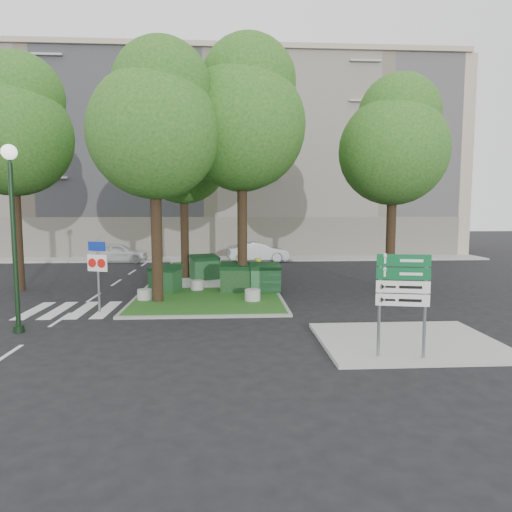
{
  "coord_description": "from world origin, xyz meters",
  "views": [
    {
      "loc": [
        1.38,
        -15.97,
        3.86
      ],
      "look_at": [
        2.46,
        1.84,
        2.0
      ],
      "focal_mm": 32.0,
      "sensor_mm": 36.0,
      "label": 1
    }
  ],
  "objects": [
    {
      "name": "zebra_crossing",
      "position": [
        -3.75,
        1.5,
        0.01
      ],
      "size": [
        5.0,
        3.0,
        0.01
      ],
      "primitive_type": "cube",
      "color": "silver",
      "rests_on": "ground"
    },
    {
      "name": "median_kerb",
      "position": [
        0.5,
        8.0,
        0.05
      ],
      "size": [
        6.3,
        16.3,
        0.1
      ],
      "primitive_type": "cube",
      "color": "gray",
      "rests_on": "ground"
    },
    {
      "name": "building_sidewalk",
      "position": [
        0.0,
        18.5,
        0.06
      ],
      "size": [
        42.0,
        3.0,
        0.12
      ],
      "primitive_type": "cube",
      "color": "#999993",
      "rests_on": "ground"
    },
    {
      "name": "directional_sign",
      "position": [
        5.71,
        -5.0,
        1.86
      ],
      "size": [
        1.29,
        0.32,
        2.61
      ],
      "rotation": [
        0.0,
        0.0,
        -0.2
      ],
      "color": "slate",
      "rests_on": "sidewalk_corner"
    },
    {
      "name": "tree_median_far",
      "position": [
        2.29,
        12.06,
        8.32
      ],
      "size": [
        5.8,
        5.8,
        11.93
      ],
      "color": "black",
      "rests_on": "ground"
    },
    {
      "name": "median_island",
      "position": [
        0.5,
        8.0,
        0.06
      ],
      "size": [
        6.0,
        16.0,
        0.12
      ],
      "primitive_type": "cube",
      "color": "#1A4413",
      "rests_on": "ground"
    },
    {
      "name": "dumpster_c",
      "position": [
        1.7,
        4.56,
        0.74
      ],
      "size": [
        1.46,
        1.08,
        1.3
      ],
      "rotation": [
        0.0,
        0.0,
        -0.07
      ],
      "color": "black",
      "rests_on": "median_island"
    },
    {
      "name": "car_white",
      "position": [
        -6.53,
        17.19,
        0.7
      ],
      "size": [
        4.14,
        1.75,
        1.4
      ],
      "primitive_type": "imported",
      "rotation": [
        0.0,
        0.0,
        1.59
      ],
      "color": "silver",
      "rests_on": "ground"
    },
    {
      "name": "dumpster_a",
      "position": [
        -1.5,
        4.67,
        0.7
      ],
      "size": [
        1.56,
        1.36,
        1.22
      ],
      "rotation": [
        0.0,
        0.0,
        -0.41
      ],
      "color": "#0E3614",
      "rests_on": "median_island"
    },
    {
      "name": "sidewalk_corner",
      "position": [
        6.5,
        -3.5,
        0.06
      ],
      "size": [
        5.0,
        4.0,
        0.12
      ],
      "primitive_type": "cube",
      "color": "#999993",
      "rests_on": "ground"
    },
    {
      "name": "traffic_sign_pole",
      "position": [
        -3.45,
        1.07,
        1.81
      ],
      "size": [
        0.8,
        0.37,
        2.82
      ],
      "rotation": [
        0.0,
        0.0,
        -0.39
      ],
      "color": "slate",
      "rests_on": "ground"
    },
    {
      "name": "tree_street_left",
      "position": [
        -8.41,
        6.06,
        7.65
      ],
      "size": [
        5.4,
        5.4,
        11.0
      ],
      "color": "black",
      "rests_on": "ground"
    },
    {
      "name": "litter_bin",
      "position": [
        3.2,
        11.96,
        0.45
      ],
      "size": [
        0.38,
        0.38,
        0.67
      ],
      "primitive_type": "cylinder",
      "color": "gold",
      "rests_on": "median_island"
    },
    {
      "name": "tree_median_near_left",
      "position": [
        -1.41,
        2.56,
        7.32
      ],
      "size": [
        5.2,
        5.2,
        10.53
      ],
      "color": "black",
      "rests_on": "ground"
    },
    {
      "name": "tree_median_mid",
      "position": [
        -0.91,
        9.06,
        6.98
      ],
      "size": [
        4.8,
        4.8,
        9.99
      ],
      "color": "black",
      "rests_on": "ground"
    },
    {
      "name": "dumpster_b",
      "position": [
        0.1,
        8.12,
        0.75
      ],
      "size": [
        1.68,
        1.45,
        1.32
      ],
      "rotation": [
        0.0,
        0.0,
        0.38
      ],
      "color": "#113A18",
      "rests_on": "median_island"
    },
    {
      "name": "ground",
      "position": [
        0.0,
        0.0,
        0.0
      ],
      "size": [
        120.0,
        120.0,
        0.0
      ],
      "primitive_type": "plane",
      "color": "black",
      "rests_on": "ground"
    },
    {
      "name": "apartment_building",
      "position": [
        0.0,
        26.0,
        8.0
      ],
      "size": [
        41.0,
        12.0,
        16.0
      ],
      "primitive_type": "cube",
      "color": "tan",
      "rests_on": "ground"
    },
    {
      "name": "dumpster_d",
      "position": [
        3.0,
        4.42,
        0.75
      ],
      "size": [
        1.47,
        1.08,
        1.31
      ],
      "rotation": [
        0.0,
        0.0,
        0.07
      ],
      "color": "#154721",
      "rests_on": "median_island"
    },
    {
      "name": "tree_median_near_right",
      "position": [
        2.09,
        4.56,
        7.99
      ],
      "size": [
        5.6,
        5.6,
        11.46
      ],
      "color": "black",
      "rests_on": "ground"
    },
    {
      "name": "car_silver",
      "position": [
        3.5,
        16.74,
        0.72
      ],
      "size": [
        4.52,
        1.97,
        1.45
      ],
      "primitive_type": "imported",
      "rotation": [
        0.0,
        0.0,
        1.67
      ],
      "color": "#95989C",
      "rests_on": "ground"
    },
    {
      "name": "bollard_right",
      "position": [
        2.34,
        2.35,
        0.35
      ],
      "size": [
        0.64,
        0.64,
        0.45
      ],
      "primitive_type": "cylinder",
      "color": "#9E9D99",
      "rests_on": "median_island"
    },
    {
      "name": "tree_street_right",
      "position": [
        9.09,
        5.06,
        6.98
      ],
      "size": [
        5.0,
        5.0,
        10.06
      ],
      "color": "black",
      "rests_on": "ground"
    },
    {
      "name": "bollard_left",
      "position": [
        -2.1,
        2.82,
        0.33
      ],
      "size": [
        0.59,
        0.59,
        0.42
      ],
      "primitive_type": "cylinder",
      "color": "#9A9995",
      "rests_on": "median_island"
    },
    {
      "name": "street_lamp",
      "position": [
        -5.2,
        -1.6,
        3.64
      ],
      "size": [
        0.46,
        0.46,
        5.78
      ],
      "color": "black",
      "rests_on": "ground"
    },
    {
      "name": "bollard_mid",
      "position": [
        -0.09,
        5.0,
        0.33
      ],
      "size": [
        0.6,
        0.6,
        0.43
      ],
      "primitive_type": "cylinder",
      "color": "#A2A19D",
      "rests_on": "median_island"
    }
  ]
}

